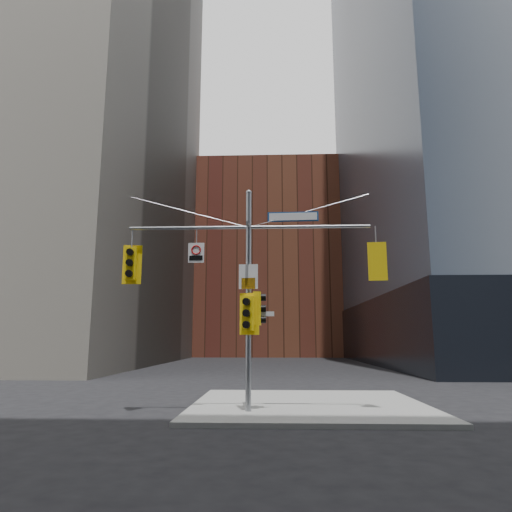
# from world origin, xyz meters

# --- Properties ---
(ground) EXTENTS (160.00, 160.00, 0.00)m
(ground) POSITION_xyz_m (0.00, 0.00, 0.00)
(ground) COLOR black
(ground) RESTS_ON ground
(sidewalk_corner) EXTENTS (8.00, 8.00, 0.15)m
(sidewalk_corner) POSITION_xyz_m (2.00, 4.00, 0.07)
(sidewalk_corner) COLOR gray
(sidewalk_corner) RESTS_ON ground
(tower_nw) EXTENTS (36.00, 36.00, 80.00)m
(tower_nw) POSITION_xyz_m (-28.00, 32.00, 40.00)
(tower_nw) COLOR gray
(tower_nw) RESTS_ON ground
(brick_midrise) EXTENTS (26.00, 20.00, 28.00)m
(brick_midrise) POSITION_xyz_m (0.00, 58.00, 14.00)
(brick_midrise) COLOR brown
(brick_midrise) RESTS_ON ground
(signal_assembly) EXTENTS (8.00, 0.80, 7.30)m
(signal_assembly) POSITION_xyz_m (0.00, 1.99, 4.42)
(signal_assembly) COLOR gray
(signal_assembly) RESTS_ON ground
(traffic_light_west_arm) EXTENTS (0.63, 0.52, 1.32)m
(traffic_light_west_arm) POSITION_xyz_m (-3.90, 2.01, 4.80)
(traffic_light_west_arm) COLOR yellow
(traffic_light_west_arm) RESTS_ON ground
(traffic_light_east_arm) EXTENTS (0.59, 0.50, 1.25)m
(traffic_light_east_arm) POSITION_xyz_m (4.16, 1.99, 4.80)
(traffic_light_east_arm) COLOR yellow
(traffic_light_east_arm) RESTS_ON ground
(traffic_light_pole_side) EXTENTS (0.41, 0.35, 1.06)m
(traffic_light_pole_side) POSITION_xyz_m (0.32, 2.00, 3.31)
(traffic_light_pole_side) COLOR yellow
(traffic_light_pole_side) RESTS_ON ground
(traffic_light_pole_front) EXTENTS (0.63, 0.56, 1.32)m
(traffic_light_pole_front) POSITION_xyz_m (0.00, 1.73, 3.14)
(traffic_light_pole_front) COLOR yellow
(traffic_light_pole_front) RESTS_ON ground
(street_sign_blade) EXTENTS (1.69, 0.11, 0.33)m
(street_sign_blade) POSITION_xyz_m (1.47, 2.00, 6.35)
(street_sign_blade) COLOR navy
(street_sign_blade) RESTS_ON ground
(regulatory_sign_arm) EXTENTS (0.53, 0.07, 0.66)m
(regulatory_sign_arm) POSITION_xyz_m (-1.73, 1.97, 5.17)
(regulatory_sign_arm) COLOR silver
(regulatory_sign_arm) RESTS_ON ground
(regulatory_sign_pole) EXTENTS (0.61, 0.07, 0.80)m
(regulatory_sign_pole) POSITION_xyz_m (0.00, 1.88, 4.31)
(regulatory_sign_pole) COLOR silver
(regulatory_sign_pole) RESTS_ON ground
(street_blade_ew) EXTENTS (0.75, 0.08, 0.15)m
(street_blade_ew) POSITION_xyz_m (0.45, 2.00, 3.14)
(street_blade_ew) COLOR silver
(street_blade_ew) RESTS_ON ground
(street_blade_ns) EXTENTS (0.07, 0.84, 0.17)m
(street_blade_ns) POSITION_xyz_m (0.00, 2.45, 2.82)
(street_blade_ns) COLOR #145926
(street_blade_ns) RESTS_ON ground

